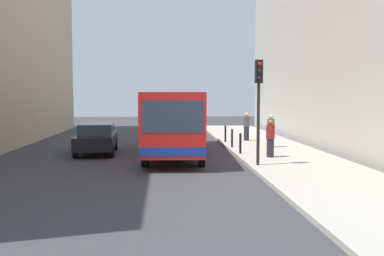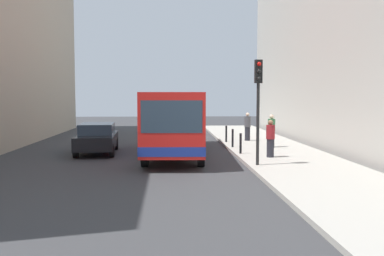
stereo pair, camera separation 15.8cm
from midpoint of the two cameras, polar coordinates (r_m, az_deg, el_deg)
The scene contains 12 objects.
ground_plane at distance 19.77m, azimuth -2.98°, elevation -4.18°, with size 80.00×80.00×0.00m, color #38383A.
sidewalk at distance 20.49m, azimuth 12.33°, elevation -3.76°, with size 4.40×40.00×0.15m, color #ADA89E.
bus at distance 21.93m, azimuth -1.96°, elevation 1.19°, with size 2.96×11.11×3.00m.
car_beside_bus at distance 22.61m, azimuth -11.82°, elevation -1.20°, with size 2.04×4.48×1.48m.
car_behind_bus at distance 33.20m, azimuth -2.52°, elevation 0.61°, with size 2.14×4.53×1.48m.
traffic_light at distance 17.55m, azimuth 8.71°, elevation 4.56°, with size 0.28×0.33×4.10m.
bollard_near at distance 21.06m, azimuth 6.44°, elevation -1.96°, with size 0.11×0.11×0.95m, color black.
bollard_mid at distance 23.57m, azimuth 5.40°, elevation -1.29°, with size 0.11×0.11×0.95m, color black.
bollard_far at distance 26.09m, azimuth 4.57°, elevation -0.75°, with size 0.11×0.11×0.95m, color black.
pedestrian_near_signal at distance 19.98m, azimuth 10.21°, elevation -1.35°, with size 0.38×0.38×1.65m.
pedestrian_mid_sidewalk at distance 23.78m, azimuth 10.30°, elevation -0.36°, with size 0.38×0.38×1.72m.
pedestrian_far_sidewalk at distance 27.01m, azimuth 7.26°, elevation 0.17°, with size 0.38×0.38×1.68m.
Camera 2 is at (0.03, -19.56, 2.90)m, focal length 41.78 mm.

